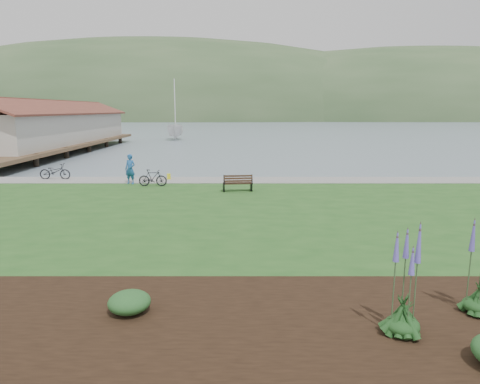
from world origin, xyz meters
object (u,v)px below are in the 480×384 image
object	(u,v)px
person	(130,167)
sailboat	(176,140)
park_bench	(238,183)
bicycle_a	(55,172)

from	to	relation	value
person	sailboat	bearing A→B (deg)	112.62
park_bench	bicycle_a	distance (m)	11.26
park_bench	bicycle_a	bearing A→B (deg)	153.46
park_bench	bicycle_a	size ratio (longest dim) A/B	0.83
park_bench	person	bearing A→B (deg)	151.88
park_bench	sailboat	bearing A→B (deg)	95.05
park_bench	person	size ratio (longest dim) A/B	0.78
person	sailboat	distance (m)	40.94
person	sailboat	xyz separation A→B (m)	(-3.57, 40.76, -1.35)
bicycle_a	sailboat	xyz separation A→B (m)	(1.19, 39.29, -0.87)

